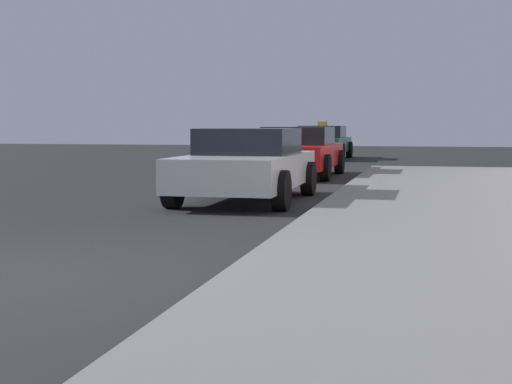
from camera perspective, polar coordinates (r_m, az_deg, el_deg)
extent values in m
plane|color=#232326|center=(7.00, -18.72, -6.23)|extent=(80.00, 80.00, 0.00)
cube|color=slate|center=(5.97, 16.28, -7.38)|extent=(4.00, 32.00, 0.15)
cube|color=#B7B7BF|center=(13.13, -0.75, 1.66)|extent=(1.77, 4.14, 0.55)
cube|color=black|center=(13.31, -0.54, 3.86)|extent=(1.56, 1.86, 0.45)
cylinder|color=black|center=(11.67, 1.91, 0.10)|extent=(0.22, 0.64, 0.64)
cylinder|color=black|center=(12.14, -6.31, 0.27)|extent=(0.22, 0.64, 0.64)
cylinder|color=black|center=(14.27, 3.97, 1.02)|extent=(0.22, 0.64, 0.64)
cylinder|color=black|center=(14.65, -2.87, 1.14)|extent=(0.22, 0.64, 0.64)
cube|color=red|center=(19.28, 3.14, 2.78)|extent=(1.82, 4.37, 0.55)
cube|color=black|center=(19.48, 3.25, 4.27)|extent=(1.60, 1.97, 0.45)
cylinder|color=black|center=(17.77, 5.25, 1.83)|extent=(0.22, 0.64, 0.64)
cylinder|color=black|center=(18.11, -0.48, 1.91)|extent=(0.22, 0.64, 0.64)
cylinder|color=black|center=(20.54, 6.31, 2.27)|extent=(0.22, 0.64, 0.64)
cylinder|color=black|center=(20.83, 1.33, 2.34)|extent=(0.22, 0.64, 0.64)
cube|color=#196638|center=(29.07, 4.97, 3.57)|extent=(1.84, 4.35, 0.55)
cube|color=black|center=(29.28, 5.04, 4.56)|extent=(1.62, 1.96, 0.45)
cube|color=yellow|center=(29.27, 5.04, 5.16)|extent=(0.36, 0.14, 0.16)
cylinder|color=black|center=(27.58, 6.44, 3.01)|extent=(0.22, 0.64, 0.64)
cylinder|color=black|center=(27.85, 2.69, 3.05)|extent=(0.22, 0.64, 0.64)
cylinder|color=black|center=(30.35, 7.05, 3.20)|extent=(0.22, 0.64, 0.64)
cylinder|color=black|center=(30.59, 3.63, 3.24)|extent=(0.22, 0.64, 0.64)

